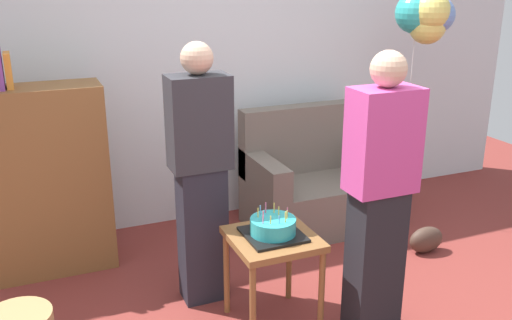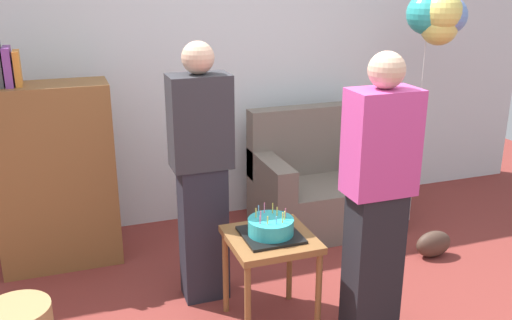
{
  "view_description": "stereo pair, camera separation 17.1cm",
  "coord_description": "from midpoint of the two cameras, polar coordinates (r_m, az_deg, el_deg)",
  "views": [
    {
      "loc": [
        -1.41,
        -2.32,
        2.0
      ],
      "look_at": [
        -0.2,
        0.58,
        0.95
      ],
      "focal_mm": 39.74,
      "sensor_mm": 36.0,
      "label": 1
    },
    {
      "loc": [
        -1.25,
        -2.38,
        2.0
      ],
      "look_at": [
        -0.2,
        0.58,
        0.95
      ],
      "focal_mm": 39.74,
      "sensor_mm": 36.0,
      "label": 2
    }
  ],
  "objects": [
    {
      "name": "couch",
      "position": [
        4.65,
        7.71,
        -2.61
      ],
      "size": [
        1.1,
        0.7,
        0.96
      ],
      "color": "#6B6056",
      "rests_on": "ground_plane"
    },
    {
      "name": "side_table",
      "position": [
        3.28,
        2.99,
        -9.02
      ],
      "size": [
        0.48,
        0.48,
        0.57
      ],
      "color": "brown",
      "rests_on": "ground_plane"
    },
    {
      "name": "bookshelf",
      "position": [
        4.11,
        -18.55,
        -1.43
      ],
      "size": [
        0.8,
        0.36,
        1.61
      ],
      "color": "brown",
      "rests_on": "ground_plane"
    },
    {
      "name": "handbag",
      "position": [
        4.42,
        18.51,
        -8.03
      ],
      "size": [
        0.28,
        0.14,
        0.2
      ],
      "primitive_type": "ellipsoid",
      "color": "#473328",
      "rests_on": "ground_plane"
    },
    {
      "name": "person_blowing_candles",
      "position": [
        3.44,
        -4.08,
        -1.44
      ],
      "size": [
        0.36,
        0.22,
        1.63
      ],
      "rotation": [
        0.0,
        0.0,
        -0.33
      ],
      "color": "#23232D",
      "rests_on": "ground_plane"
    },
    {
      "name": "birthday_cake",
      "position": [
        3.22,
        3.03,
        -6.87
      ],
      "size": [
        0.32,
        0.32,
        0.17
      ],
      "color": "black",
      "rests_on": "side_table"
    },
    {
      "name": "wall_back",
      "position": [
        4.64,
        -2.69,
        10.4
      ],
      "size": [
        6.0,
        0.1,
        2.7
      ],
      "primitive_type": "cube",
      "color": "silver",
      "rests_on": "ground_plane"
    },
    {
      "name": "person_holding_cake",
      "position": [
        3.12,
        13.64,
        -4.06
      ],
      "size": [
        0.36,
        0.22,
        1.63
      ],
      "rotation": [
        0.0,
        0.0,
        2.91
      ],
      "color": "black",
      "rests_on": "ground_plane"
    },
    {
      "name": "balloon_bunch",
      "position": [
        4.6,
        18.93,
        13.49
      ],
      "size": [
        0.43,
        0.4,
        1.86
      ],
      "color": "silver",
      "rests_on": "ground_plane"
    }
  ]
}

